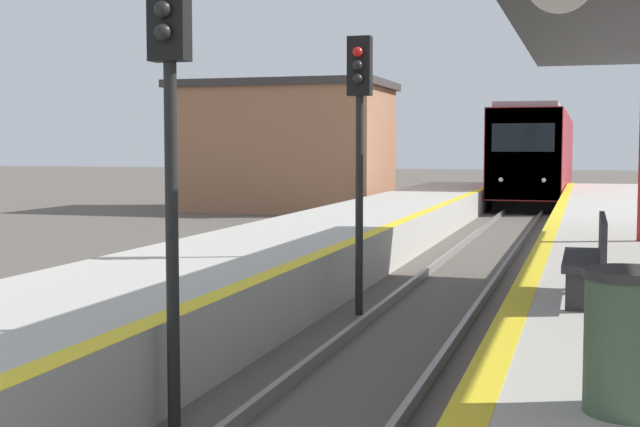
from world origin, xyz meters
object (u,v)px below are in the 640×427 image
signal_near (170,104)px  trash_bin (631,341)px  signal_mid (359,121)px  bench (591,255)px  train (539,154)px

signal_near → trash_bin: 4.55m
signal_mid → trash_bin: size_ratio=4.69×
signal_mid → bench: size_ratio=2.37×
signal_near → bench: (3.72, 2.69, -1.58)m
signal_mid → signal_near: bearing=-93.0°
train → trash_bin: bearing=-86.3°
train → signal_mid: bearing=-91.8°
train → signal_near: (-1.32, -38.58, 0.80)m
signal_mid → train: bearing=88.2°
signal_near → train: bearing=88.0°
trash_bin → bench: size_ratio=0.51×
signal_mid → bench: (3.41, -3.16, -1.58)m
bench → trash_bin: bearing=-86.9°
train → trash_bin: train is taller
train → bench: (2.40, -35.89, -0.78)m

